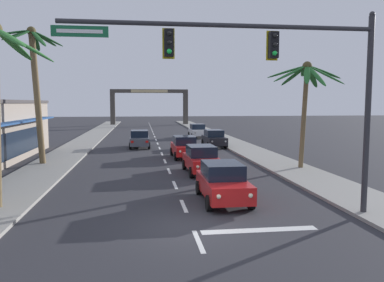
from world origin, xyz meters
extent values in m
plane|color=#2D2D33|center=(0.00, 0.00, 0.00)|extent=(220.00, 220.00, 0.00)
cube|color=gray|center=(7.80, 20.00, 0.07)|extent=(3.20, 110.00, 0.14)
cube|color=gray|center=(-7.80, 20.00, 0.07)|extent=(3.20, 110.00, 0.14)
cube|color=silver|center=(0.00, -1.37, 0.00)|extent=(0.16, 2.00, 0.01)
cube|color=silver|center=(0.00, 2.79, 0.00)|extent=(0.16, 2.00, 0.01)
cube|color=silver|center=(0.00, 6.95, 0.00)|extent=(0.16, 2.00, 0.01)
cube|color=silver|center=(0.00, 11.11, 0.00)|extent=(0.16, 2.00, 0.01)
cube|color=silver|center=(0.00, 15.27, 0.00)|extent=(0.16, 2.00, 0.01)
cube|color=silver|center=(0.00, 19.42, 0.00)|extent=(0.16, 2.00, 0.01)
cube|color=silver|center=(0.00, 23.58, 0.00)|extent=(0.16, 2.00, 0.01)
cube|color=silver|center=(0.00, 27.74, 0.00)|extent=(0.16, 2.00, 0.01)
cube|color=silver|center=(0.00, 31.90, 0.00)|extent=(0.16, 2.00, 0.01)
cube|color=silver|center=(0.00, 36.06, 0.00)|extent=(0.16, 2.00, 0.01)
cube|color=silver|center=(0.00, 40.22, 0.00)|extent=(0.16, 2.00, 0.01)
cube|color=silver|center=(0.00, 44.37, 0.00)|extent=(0.16, 2.00, 0.01)
cube|color=silver|center=(0.00, 48.53, 0.00)|extent=(0.16, 2.00, 0.01)
cube|color=silver|center=(0.00, 52.69, 0.00)|extent=(0.16, 2.00, 0.01)
cube|color=silver|center=(0.00, 56.85, 0.00)|extent=(0.16, 2.00, 0.01)
cube|color=silver|center=(0.00, 61.01, 0.00)|extent=(0.16, 2.00, 0.01)
cube|color=silver|center=(0.00, 65.17, 0.00)|extent=(0.16, 2.00, 0.01)
cube|color=silver|center=(0.00, 69.32, 0.00)|extent=(0.16, 2.00, 0.01)
cube|color=silver|center=(2.20, -0.60, 0.00)|extent=(4.00, 0.44, 0.01)
cylinder|color=#2D2D33|center=(6.68, 0.57, 3.72)|extent=(0.22, 0.22, 7.45)
cylinder|color=#2D2D33|center=(1.11, 0.57, 6.96)|extent=(11.14, 0.16, 0.16)
sphere|color=#2D2D33|center=(6.68, 0.57, 7.51)|extent=(0.20, 0.20, 0.20)
cube|color=black|center=(2.97, 0.55, 6.32)|extent=(0.32, 0.26, 0.92)
sphere|color=black|center=(2.97, 0.41, 6.62)|extent=(0.17, 0.17, 0.17)
sphere|color=black|center=(2.97, 0.41, 6.32)|extent=(0.17, 0.17, 0.17)
sphere|color=#1EE54C|center=(2.97, 0.41, 6.02)|extent=(0.17, 0.17, 0.17)
cube|color=yellow|center=(2.97, 0.71, 6.32)|extent=(0.42, 0.03, 1.04)
cube|color=black|center=(-0.75, 0.55, 6.32)|extent=(0.32, 0.26, 0.92)
sphere|color=black|center=(-0.75, 0.41, 6.62)|extent=(0.17, 0.17, 0.17)
sphere|color=black|center=(-0.75, 0.41, 6.32)|extent=(0.17, 0.17, 0.17)
sphere|color=#1EE54C|center=(-0.75, 0.41, 6.02)|extent=(0.17, 0.17, 0.17)
cube|color=yellow|center=(-0.75, 0.71, 6.32)|extent=(0.42, 0.03, 1.04)
cube|color=#146038|center=(-3.69, 0.57, 6.64)|extent=(1.86, 0.05, 0.36)
cube|color=white|center=(-3.69, 0.54, 6.64)|extent=(1.49, 0.01, 0.12)
cube|color=red|center=(1.78, 3.33, 0.68)|extent=(1.78, 4.31, 0.72)
cube|color=black|center=(1.78, 3.48, 1.36)|extent=(1.61, 2.21, 0.64)
cylinder|color=black|center=(2.64, 1.90, 0.32)|extent=(0.22, 0.64, 0.64)
cylinder|color=black|center=(0.91, 1.91, 0.32)|extent=(0.22, 0.64, 0.64)
cylinder|color=black|center=(2.65, 4.74, 0.32)|extent=(0.22, 0.64, 0.64)
cylinder|color=black|center=(0.93, 4.75, 0.32)|extent=(0.22, 0.64, 0.64)
sphere|color=#F9EFC6|center=(2.39, 1.15, 0.76)|extent=(0.18, 0.18, 0.18)
sphere|color=#F9EFC6|center=(1.15, 1.16, 0.76)|extent=(0.18, 0.18, 0.18)
cube|color=red|center=(2.45, 5.48, 0.78)|extent=(0.24, 0.06, 0.20)
cube|color=red|center=(1.13, 5.49, 0.78)|extent=(0.24, 0.06, 0.20)
cube|color=red|center=(1.92, 10.17, 0.68)|extent=(1.88, 4.35, 0.72)
cube|color=black|center=(1.92, 10.32, 1.36)|extent=(1.66, 2.24, 0.64)
cylinder|color=black|center=(2.83, 8.77, 0.32)|extent=(0.24, 0.65, 0.64)
cylinder|color=black|center=(1.10, 8.72, 0.32)|extent=(0.24, 0.65, 0.64)
cylinder|color=black|center=(2.74, 11.61, 0.32)|extent=(0.24, 0.65, 0.64)
cylinder|color=black|center=(1.02, 11.56, 0.32)|extent=(0.24, 0.65, 0.64)
sphere|color=#F9EFC6|center=(2.60, 8.01, 0.76)|extent=(0.18, 0.18, 0.18)
sphere|color=#F9EFC6|center=(1.37, 7.98, 0.76)|extent=(0.18, 0.18, 0.18)
cube|color=red|center=(2.52, 12.34, 0.78)|extent=(0.24, 0.07, 0.20)
cube|color=red|center=(1.20, 12.31, 0.78)|extent=(0.24, 0.07, 0.20)
cube|color=red|center=(1.65, 17.00, 0.68)|extent=(1.87, 4.34, 0.72)
cube|color=black|center=(1.65, 17.15, 1.36)|extent=(1.65, 2.24, 0.64)
cylinder|color=black|center=(2.55, 15.61, 0.32)|extent=(0.24, 0.65, 0.64)
cylinder|color=black|center=(0.82, 15.56, 0.32)|extent=(0.24, 0.65, 0.64)
cylinder|color=black|center=(2.48, 18.44, 0.32)|extent=(0.24, 0.65, 0.64)
cylinder|color=black|center=(0.75, 18.40, 0.32)|extent=(0.24, 0.65, 0.64)
sphere|color=#F9EFC6|center=(2.32, 14.85, 0.76)|extent=(0.18, 0.18, 0.18)
sphere|color=#F9EFC6|center=(1.08, 14.82, 0.76)|extent=(0.18, 0.18, 0.18)
cube|color=red|center=(2.26, 19.18, 0.78)|extent=(0.24, 0.07, 0.20)
cube|color=red|center=(0.94, 19.15, 0.78)|extent=(0.24, 0.07, 0.20)
cube|color=#4C515B|center=(-1.87, 24.28, 0.68)|extent=(1.77, 4.31, 0.72)
cube|color=black|center=(-1.87, 24.13, 1.36)|extent=(1.61, 2.21, 0.64)
cylinder|color=black|center=(-2.73, 25.70, 0.32)|extent=(0.22, 0.64, 0.64)
cylinder|color=black|center=(-1.01, 25.70, 0.32)|extent=(0.22, 0.64, 0.64)
cylinder|color=black|center=(-2.72, 22.86, 0.32)|extent=(0.22, 0.64, 0.64)
cylinder|color=black|center=(-1.00, 22.87, 0.32)|extent=(0.22, 0.64, 0.64)
sphere|color=#B2B2AD|center=(-2.49, 26.45, 0.76)|extent=(0.18, 0.18, 0.18)
sphere|color=#B2B2AD|center=(-1.25, 26.45, 0.76)|extent=(0.18, 0.18, 0.18)
cube|color=red|center=(-2.52, 22.12, 0.78)|extent=(0.24, 0.06, 0.20)
cube|color=red|center=(-1.20, 22.12, 0.78)|extent=(0.24, 0.06, 0.20)
cube|color=silver|center=(5.24, 34.22, 0.68)|extent=(1.80, 4.32, 0.72)
cube|color=black|center=(5.24, 34.37, 1.36)|extent=(1.62, 2.21, 0.64)
cylinder|color=black|center=(6.11, 32.81, 0.32)|extent=(0.23, 0.64, 0.64)
cylinder|color=black|center=(4.39, 32.79, 0.32)|extent=(0.23, 0.64, 0.64)
cylinder|color=black|center=(6.09, 35.65, 0.32)|extent=(0.23, 0.64, 0.64)
cylinder|color=black|center=(4.36, 35.63, 0.32)|extent=(0.23, 0.64, 0.64)
sphere|color=#B2B2AD|center=(5.88, 32.06, 0.76)|extent=(0.18, 0.18, 0.18)
sphere|color=#B2B2AD|center=(4.64, 32.05, 0.76)|extent=(0.18, 0.18, 0.18)
cube|color=red|center=(5.88, 36.39, 0.78)|extent=(0.24, 0.06, 0.20)
cube|color=red|center=(4.56, 36.37, 0.78)|extent=(0.24, 0.06, 0.20)
cube|color=black|center=(5.31, 23.73, 0.68)|extent=(1.82, 4.32, 0.72)
cube|color=black|center=(5.31, 23.88, 1.36)|extent=(1.63, 2.22, 0.64)
cylinder|color=black|center=(6.19, 22.32, 0.32)|extent=(0.23, 0.64, 0.64)
cylinder|color=black|center=(4.47, 22.30, 0.32)|extent=(0.23, 0.64, 0.64)
cylinder|color=black|center=(6.16, 25.16, 0.32)|extent=(0.23, 0.64, 0.64)
cylinder|color=black|center=(4.43, 25.14, 0.32)|extent=(0.23, 0.64, 0.64)
sphere|color=#B2B2AD|center=(5.96, 21.57, 0.76)|extent=(0.18, 0.18, 0.18)
sphere|color=#B2B2AD|center=(4.72, 21.55, 0.76)|extent=(0.18, 0.18, 0.18)
cube|color=red|center=(5.94, 25.90, 0.78)|extent=(0.24, 0.06, 0.20)
cube|color=red|center=(4.62, 25.88, 0.78)|extent=(0.24, 0.06, 0.20)
ellipsoid|color=#2D702D|center=(-6.14, 2.98, 6.50)|extent=(2.34, 0.64, 1.42)
ellipsoid|color=#2D702D|center=(-6.89, 4.25, 6.66)|extent=(1.12, 2.46, 1.10)
ellipsoid|color=#2D702D|center=(-6.45, 2.20, 6.68)|extent=(1.94, 2.11, 1.07)
cylinder|color=brown|center=(-8.67, 14.56, 4.50)|extent=(0.83, 0.41, 9.01)
ellipsoid|color=#1E5123|center=(-7.91, 14.79, 8.62)|extent=(2.09, 0.85, 1.09)
ellipsoid|color=#1E5123|center=(-8.26, 15.38, 8.70)|extent=(1.59, 1.93, 0.93)
ellipsoid|color=#1E5123|center=(-8.89, 15.51, 8.54)|extent=(0.42, 1.98, 1.23)
ellipsoid|color=#1E5123|center=(-9.92, 14.78, 8.79)|extent=(2.20, 0.84, 0.75)
ellipsoid|color=#1E5123|center=(-9.76, 13.95, 8.83)|extent=(2.02, 1.57, 0.67)
ellipsoid|color=#1E5123|center=(-9.34, 13.66, 8.65)|extent=(1.30, 2.03, 1.03)
ellipsoid|color=#1E5123|center=(-8.28, 13.87, 8.48)|extent=(1.56, 1.70, 1.35)
sphere|color=#4C4223|center=(-8.88, 14.56, 9.05)|extent=(0.60, 0.60, 0.60)
cylinder|color=brown|center=(8.61, 10.62, 3.27)|extent=(0.56, 0.30, 6.55)
ellipsoid|color=#236028|center=(9.96, 10.77, 6.25)|extent=(2.54, 0.71, 0.92)
ellipsoid|color=#236028|center=(9.47, 11.46, 5.99)|extent=(1.81, 2.00, 1.44)
ellipsoid|color=#236028|center=(9.11, 11.83, 6.39)|extent=(1.13, 2.57, 0.65)
ellipsoid|color=#236028|center=(8.30, 11.69, 6.06)|extent=(1.26, 2.35, 1.29)
ellipsoid|color=#236028|center=(7.55, 10.97, 6.27)|extent=(2.52, 1.09, 0.89)
ellipsoid|color=#236028|center=(7.57, 10.42, 6.12)|extent=(2.45, 0.79, 1.19)
ellipsoid|color=#236028|center=(8.28, 9.59, 6.01)|extent=(1.31, 2.28, 1.39)
ellipsoid|color=#236028|center=(8.84, 9.54, 5.94)|extent=(0.61, 2.28, 1.52)
ellipsoid|color=#236028|center=(9.65, 9.95, 6.03)|extent=(2.12, 1.70, 1.36)
sphere|color=#4C4223|center=(8.74, 10.62, 6.60)|extent=(0.60, 0.60, 0.60)
cube|color=navy|center=(-10.08, 13.31, 2.99)|extent=(1.00, 20.60, 0.12)
cube|color=black|center=(-10.51, 13.31, 1.40)|extent=(0.06, 19.39, 1.80)
cube|color=#423D38|center=(-7.06, 62.78, 3.10)|extent=(0.90, 0.90, 6.21)
cube|color=#423D38|center=(7.06, 62.78, 3.10)|extent=(0.90, 0.90, 6.21)
cube|color=#423D38|center=(0.00, 62.78, 6.56)|extent=(15.01, 0.60, 0.70)
cube|color=tan|center=(0.00, 62.46, 6.56)|extent=(7.06, 0.08, 0.56)
camera|label=1|loc=(-1.73, -12.83, 4.29)|focal=36.02mm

